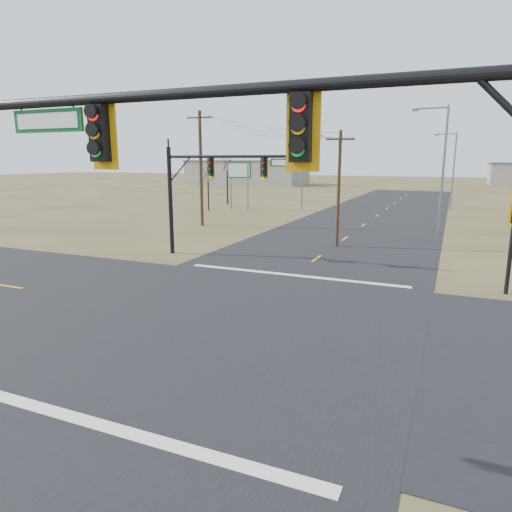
% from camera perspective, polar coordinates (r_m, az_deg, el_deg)
% --- Properties ---
extents(ground, '(320.00, 320.00, 0.00)m').
position_cam_1_polar(ground, '(17.64, -3.26, -8.07)').
color(ground, olive).
rests_on(ground, ground).
extents(road_ew, '(160.00, 14.00, 0.02)m').
position_cam_1_polar(road_ew, '(17.64, -3.26, -8.04)').
color(road_ew, black).
rests_on(road_ew, ground).
extents(road_ns, '(14.00, 160.00, 0.02)m').
position_cam_1_polar(road_ns, '(17.64, -3.26, -8.04)').
color(road_ns, black).
rests_on(road_ns, ground).
extents(stop_bar_near, '(12.00, 0.40, 0.01)m').
position_cam_1_polar(stop_bar_near, '(12.05, -20.31, -18.79)').
color(stop_bar_near, silver).
rests_on(stop_bar_near, road_ns).
extents(stop_bar_far, '(12.00, 0.40, 0.01)m').
position_cam_1_polar(stop_bar_far, '(24.27, 4.66, -2.40)').
color(stop_bar_far, silver).
rests_on(stop_bar_far, road_ns).
extents(mast_arm_near, '(11.23, 0.45, 7.75)m').
position_cam_1_polar(mast_arm_near, '(7.29, 8.91, 8.44)').
color(mast_arm_near, black).
rests_on(mast_arm_near, ground).
extents(mast_arm_far, '(8.84, 0.60, 6.81)m').
position_cam_1_polar(mast_arm_far, '(28.36, -5.57, 9.69)').
color(mast_arm_far, black).
rests_on(mast_arm_far, ground).
extents(utility_pole_near, '(1.86, 0.82, 7.98)m').
position_cam_1_polar(utility_pole_near, '(32.32, 10.29, 8.53)').
color(utility_pole_near, '#47301E').
rests_on(utility_pole_near, ground).
extents(utility_pole_far, '(2.51, 0.37, 10.28)m').
position_cam_1_polar(utility_pole_far, '(42.45, -6.91, 10.92)').
color(utility_pole_far, '#47301E').
rests_on(utility_pole_far, ground).
extents(highway_sign, '(3.03, 0.39, 5.70)m').
position_cam_1_polar(highway_sign, '(56.32, -2.11, 9.97)').
color(highway_sign, slate).
rests_on(highway_sign, ground).
extents(streetlight_a, '(2.87, 0.33, 10.28)m').
position_cam_1_polar(streetlight_a, '(40.81, 22.10, 10.75)').
color(streetlight_a, slate).
rests_on(streetlight_a, ground).
extents(streetlight_b, '(2.57, 0.29, 9.23)m').
position_cam_1_polar(streetlight_b, '(60.86, 23.30, 10.22)').
color(streetlight_b, slate).
rests_on(streetlight_b, ground).
extents(streetlight_c, '(2.51, 0.26, 9.01)m').
position_cam_1_polar(streetlight_c, '(55.69, 6.01, 10.91)').
color(streetlight_c, slate).
rests_on(streetlight_c, ground).
extents(bare_tree_a, '(2.74, 2.74, 5.61)m').
position_cam_1_polar(bare_tree_a, '(54.88, -6.03, 10.25)').
color(bare_tree_a, black).
rests_on(bare_tree_a, ground).
extents(bare_tree_b, '(3.36, 3.36, 7.00)m').
position_cam_1_polar(bare_tree_b, '(62.69, -3.63, 11.56)').
color(bare_tree_b, black).
rests_on(bare_tree_b, ground).
extents(warehouse_left, '(28.00, 14.00, 5.50)m').
position_cam_1_polar(warehouse_left, '(115.09, -1.09, 10.36)').
color(warehouse_left, '#9D978B').
rests_on(warehouse_left, ground).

